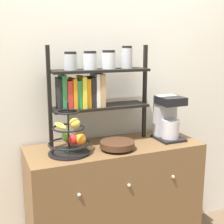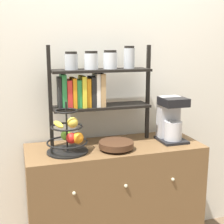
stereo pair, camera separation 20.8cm
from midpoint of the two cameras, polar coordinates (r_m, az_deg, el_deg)
name	(u,v)px [view 2 (the right image)]	position (r m, az deg, el deg)	size (l,w,h in m)	color
wall_back	(104,86)	(2.39, 0.97, 4.73)	(7.00, 0.05, 2.60)	silver
sideboard	(115,204)	(2.40, 3.07, -16.53)	(1.24, 0.49, 0.91)	brown
coffee_maker	(171,119)	(2.35, 13.20, -1.30)	(0.19, 0.22, 0.33)	black
fruit_stand	(69,136)	(2.05, -5.08, -4.43)	(0.27, 0.27, 0.34)	black
wooden_bowl	(116,145)	(2.13, 3.59, -6.06)	(0.24, 0.24, 0.06)	#422819
shelf_hutch	(92,84)	(2.18, -0.88, 5.19)	(0.74, 0.20, 0.70)	black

